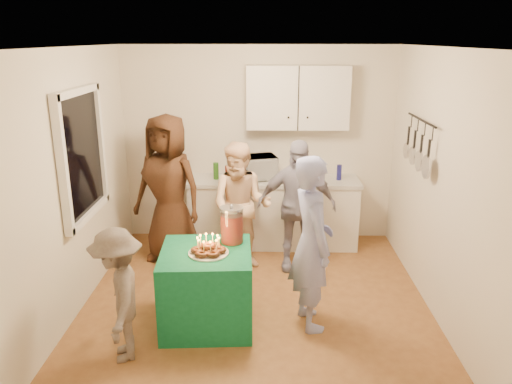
{
  "coord_description": "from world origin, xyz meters",
  "views": [
    {
      "loc": [
        0.11,
        -4.58,
        2.69
      ],
      "look_at": [
        0.0,
        0.35,
        1.15
      ],
      "focal_mm": 35.0,
      "sensor_mm": 36.0,
      "label": 1
    }
  ],
  "objects_px": {
    "woman_back_left": "(168,189)",
    "child_near_left": "(119,295)",
    "counter": "(273,213)",
    "woman_back_center": "(241,206)",
    "microwave": "(255,168)",
    "man_birthday": "(312,243)",
    "woman_back_right": "(296,206)",
    "party_table": "(207,288)",
    "punch_jar": "(232,226)"
  },
  "relations": [
    {
      "from": "counter",
      "to": "woman_back_right",
      "type": "height_order",
      "value": "woman_back_right"
    },
    {
      "from": "woman_back_right",
      "to": "child_near_left",
      "type": "relative_size",
      "value": 1.33
    },
    {
      "from": "microwave",
      "to": "woman_back_center",
      "type": "bearing_deg",
      "value": -116.89
    },
    {
      "from": "woman_back_center",
      "to": "woman_back_right",
      "type": "xyz_separation_m",
      "value": [
        0.65,
        -0.04,
        0.02
      ]
    },
    {
      "from": "woman_back_left",
      "to": "woman_back_center",
      "type": "xyz_separation_m",
      "value": [
        0.9,
        -0.2,
        -0.15
      ]
    },
    {
      "from": "woman_back_right",
      "to": "child_near_left",
      "type": "xyz_separation_m",
      "value": [
        -1.6,
        -1.81,
        -0.19
      ]
    },
    {
      "from": "child_near_left",
      "to": "man_birthday",
      "type": "bearing_deg",
      "value": 94.62
    },
    {
      "from": "counter",
      "to": "microwave",
      "type": "height_order",
      "value": "microwave"
    },
    {
      "from": "microwave",
      "to": "child_near_left",
      "type": "bearing_deg",
      "value": -128.16
    },
    {
      "from": "woman_back_right",
      "to": "woman_back_center",
      "type": "bearing_deg",
      "value": 179.15
    },
    {
      "from": "man_birthday",
      "to": "woman_back_right",
      "type": "relative_size",
      "value": 1.07
    },
    {
      "from": "party_table",
      "to": "woman_back_left",
      "type": "xyz_separation_m",
      "value": [
        -0.63,
        1.51,
        0.53
      ]
    },
    {
      "from": "woman_back_left",
      "to": "child_near_left",
      "type": "xyz_separation_m",
      "value": [
        -0.05,
        -2.06,
        -0.32
      ]
    },
    {
      "from": "woman_back_left",
      "to": "party_table",
      "type": "bearing_deg",
      "value": -46.52
    },
    {
      "from": "man_birthday",
      "to": "woman_back_right",
      "type": "height_order",
      "value": "man_birthday"
    },
    {
      "from": "man_birthday",
      "to": "woman_back_left",
      "type": "relative_size",
      "value": 0.92
    },
    {
      "from": "party_table",
      "to": "child_near_left",
      "type": "xyz_separation_m",
      "value": [
        -0.68,
        -0.56,
        0.22
      ]
    },
    {
      "from": "party_table",
      "to": "punch_jar",
      "type": "bearing_deg",
      "value": 44.6
    },
    {
      "from": "counter",
      "to": "microwave",
      "type": "xyz_separation_m",
      "value": [
        -0.25,
        0.0,
        0.63
      ]
    },
    {
      "from": "microwave",
      "to": "punch_jar",
      "type": "relative_size",
      "value": 1.61
    },
    {
      "from": "microwave",
      "to": "woman_back_center",
      "type": "relative_size",
      "value": 0.36
    },
    {
      "from": "child_near_left",
      "to": "counter",
      "type": "bearing_deg",
      "value": 137.81
    },
    {
      "from": "party_table",
      "to": "punch_jar",
      "type": "xyz_separation_m",
      "value": [
        0.23,
        0.23,
        0.55
      ]
    },
    {
      "from": "woman_back_center",
      "to": "woman_back_right",
      "type": "relative_size",
      "value": 0.97
    },
    {
      "from": "counter",
      "to": "woman_back_left",
      "type": "height_order",
      "value": "woman_back_left"
    },
    {
      "from": "punch_jar",
      "to": "child_near_left",
      "type": "distance_m",
      "value": 1.25
    },
    {
      "from": "microwave",
      "to": "punch_jar",
      "type": "xyz_separation_m",
      "value": [
        -0.18,
        -1.76,
        -0.13
      ]
    },
    {
      "from": "woman_back_left",
      "to": "child_near_left",
      "type": "bearing_deg",
      "value": -70.52
    },
    {
      "from": "woman_back_left",
      "to": "woman_back_center",
      "type": "bearing_deg",
      "value": 7.94
    },
    {
      "from": "woman_back_center",
      "to": "child_near_left",
      "type": "bearing_deg",
      "value": -107.55
    },
    {
      "from": "microwave",
      "to": "party_table",
      "type": "distance_m",
      "value": 2.14
    },
    {
      "from": "man_birthday",
      "to": "microwave",
      "type": "bearing_deg",
      "value": 3.15
    },
    {
      "from": "woman_back_left",
      "to": "microwave",
      "type": "bearing_deg",
      "value": 45.48
    },
    {
      "from": "party_table",
      "to": "woman_back_right",
      "type": "distance_m",
      "value": 1.61
    },
    {
      "from": "party_table",
      "to": "man_birthday",
      "type": "xyz_separation_m",
      "value": [
        0.99,
        0.02,
        0.46
      ]
    },
    {
      "from": "child_near_left",
      "to": "punch_jar",
      "type": "bearing_deg",
      "value": 116.36
    },
    {
      "from": "party_table",
      "to": "child_near_left",
      "type": "height_order",
      "value": "child_near_left"
    },
    {
      "from": "woman_back_left",
      "to": "child_near_left",
      "type": "distance_m",
      "value": 2.09
    },
    {
      "from": "counter",
      "to": "woman_back_left",
      "type": "bearing_deg",
      "value": -159.59
    },
    {
      "from": "counter",
      "to": "woman_back_center",
      "type": "distance_m",
      "value": 0.86
    },
    {
      "from": "punch_jar",
      "to": "microwave",
      "type": "bearing_deg",
      "value": 84.15
    },
    {
      "from": "counter",
      "to": "woman_back_center",
      "type": "height_order",
      "value": "woman_back_center"
    },
    {
      "from": "party_table",
      "to": "man_birthday",
      "type": "bearing_deg",
      "value": 1.28
    },
    {
      "from": "woman_back_left",
      "to": "woman_back_right",
      "type": "relative_size",
      "value": 1.16
    },
    {
      "from": "woman_back_center",
      "to": "woman_back_right",
      "type": "height_order",
      "value": "woman_back_right"
    },
    {
      "from": "punch_jar",
      "to": "woman_back_center",
      "type": "xyz_separation_m",
      "value": [
        0.04,
        1.07,
        -0.16
      ]
    },
    {
      "from": "woman_back_center",
      "to": "woman_back_right",
      "type": "distance_m",
      "value": 0.66
    },
    {
      "from": "man_birthday",
      "to": "child_near_left",
      "type": "distance_m",
      "value": 1.79
    },
    {
      "from": "party_table",
      "to": "woman_back_left",
      "type": "bearing_deg",
      "value": 112.72
    },
    {
      "from": "woman_back_center",
      "to": "child_near_left",
      "type": "height_order",
      "value": "woman_back_center"
    }
  ]
}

